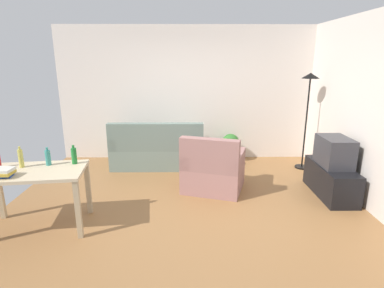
% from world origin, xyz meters
% --- Properties ---
extents(ground_plane, '(5.20, 4.40, 0.02)m').
position_xyz_m(ground_plane, '(0.00, 0.00, -0.01)').
color(ground_plane, olive).
extents(wall_rear, '(5.20, 0.10, 2.70)m').
position_xyz_m(wall_rear, '(0.00, 2.20, 1.35)').
color(wall_rear, silver).
rests_on(wall_rear, ground_plane).
extents(wall_right, '(0.10, 4.40, 2.70)m').
position_xyz_m(wall_right, '(2.60, 0.00, 1.35)').
color(wall_right, beige).
rests_on(wall_right, ground_plane).
extents(couch, '(1.76, 0.84, 0.92)m').
position_xyz_m(couch, '(-0.56, 1.59, 0.31)').
color(couch, slate).
rests_on(couch, ground_plane).
extents(tv_stand, '(0.44, 1.10, 0.48)m').
position_xyz_m(tv_stand, '(2.25, 0.23, 0.24)').
color(tv_stand, black).
rests_on(tv_stand, ground_plane).
extents(tv, '(0.41, 0.60, 0.44)m').
position_xyz_m(tv, '(2.25, 0.23, 0.70)').
color(tv, '#2D2D33').
rests_on(tv, tv_stand).
extents(torchiere_lamp, '(0.32, 0.32, 1.81)m').
position_xyz_m(torchiere_lamp, '(2.25, 1.46, 1.41)').
color(torchiere_lamp, black).
rests_on(torchiere_lamp, ground_plane).
extents(desk, '(1.28, 0.84, 0.76)m').
position_xyz_m(desk, '(-1.83, -0.71, 0.65)').
color(desk, '#C6B28E').
rests_on(desk, ground_plane).
extents(potted_plant, '(0.36, 0.36, 0.57)m').
position_xyz_m(potted_plant, '(0.91, 1.90, 0.33)').
color(potted_plant, brown).
rests_on(potted_plant, ground_plane).
extents(armchair, '(1.11, 1.07, 0.92)m').
position_xyz_m(armchair, '(0.44, 0.44, 0.32)').
color(armchair, '#996B66').
rests_on(armchair, ground_plane).
extents(bottle_squat, '(0.06, 0.06, 0.27)m').
position_xyz_m(bottle_squat, '(-2.01, -0.59, 0.88)').
color(bottle_squat, '#BCB24C').
rests_on(bottle_squat, desk).
extents(bottle_tall, '(0.07, 0.07, 0.23)m').
position_xyz_m(bottle_tall, '(-1.72, -0.52, 0.86)').
color(bottle_tall, teal).
rests_on(bottle_tall, desk).
extents(bottle_green, '(0.07, 0.07, 0.25)m').
position_xyz_m(bottle_green, '(-1.41, -0.46, 0.87)').
color(bottle_green, '#1E722D').
rests_on(bottle_green, desk).
extents(book_stack, '(0.26, 0.20, 0.10)m').
position_xyz_m(book_stack, '(-2.07, -0.92, 0.81)').
color(book_stack, navy).
rests_on(book_stack, desk).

